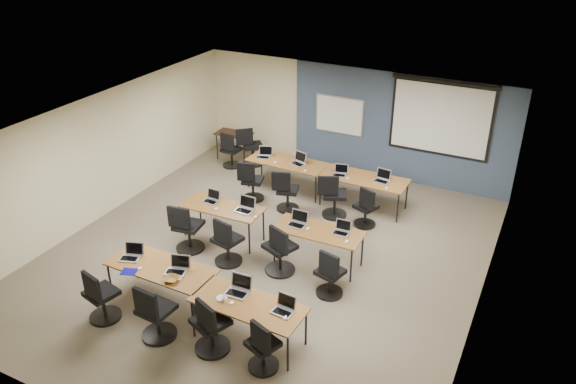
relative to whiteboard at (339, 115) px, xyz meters
The scene contains 58 objects.
floor 4.67m from the whiteboard, 86.12° to the right, with size 8.00×9.00×0.02m, color #6B6354.
ceiling 4.61m from the whiteboard, 86.12° to the right, with size 8.00×9.00×0.02m, color white.
wall_back 0.32m from the whiteboard, 13.87° to the left, with size 8.00×0.04×2.70m, color beige.
wall_front 8.93m from the whiteboard, 88.08° to the right, with size 8.00×0.04×2.70m, color beige.
wall_left 5.77m from the whiteboard, 129.90° to the right, with size 0.04×9.00×2.70m, color beige.
wall_right 6.17m from the whiteboard, 45.83° to the right, with size 0.04×9.00×2.70m, color beige.
blue_accent_panel 1.55m from the whiteboard, ahead, with size 5.50×0.04×2.70m, color #3D5977.
whiteboard is the anchor object (origin of this frame).
projector_screen 2.54m from the whiteboard, ahead, with size 2.40×0.10×1.82m.
training_table_front_left 6.56m from the whiteboard, 95.20° to the right, with size 1.89×0.79×0.73m.
training_table_front_right 6.84m from the whiteboard, 79.66° to the right, with size 1.79×0.75×0.73m.
training_table_mid_left 4.39m from the whiteboard, 100.62° to the right, with size 1.67×0.70×0.73m.
training_table_mid_right 4.49m from the whiteboard, 72.79° to the right, with size 1.69×0.71×0.73m.
training_table_back_left 1.94m from the whiteboard, 110.37° to the right, with size 1.91×0.80×0.73m.
training_table_back_right 2.28m from the whiteboard, 52.34° to the right, with size 1.94×0.81×0.73m.
laptop_0 6.64m from the whiteboard, 100.57° to the right, with size 0.33×0.28×0.25m.
mouse_0 6.80m from the whiteboard, 97.36° to the right, with size 0.06×0.09×0.03m, color white.
task_chair_0 7.51m from the whiteboard, 99.31° to the right, with size 0.53×0.53×1.01m.
laptop_1 6.50m from the whiteboard, 92.32° to the right, with size 0.34×0.29×0.26m.
mouse_1 6.69m from the whiteboard, 90.79° to the right, with size 0.06×0.09×0.03m, color white.
task_chair_1 7.36m from the whiteboard, 90.99° to the right, with size 0.56×0.56×1.04m.
laptop_2 6.60m from the whiteboard, 81.76° to the right, with size 0.36×0.31×0.27m.
mouse_2 6.90m from the whiteboard, 81.70° to the right, with size 0.06×0.10×0.04m, color white.
task_chair_2 7.27m from the whiteboard, 83.49° to the right, with size 0.59×0.56×1.04m.
laptop_3 6.86m from the whiteboard, 74.81° to the right, with size 0.32×0.27×0.24m.
mouse_3 7.03m from the whiteboard, 74.38° to the right, with size 0.06×0.10×0.04m, color white.
task_chair_3 7.42m from the whiteboard, 76.50° to the right, with size 0.49×0.47×0.96m.
laptop_4 4.35m from the whiteboard, 105.08° to the right, with size 0.31×0.26×0.24m.
mouse_4 4.53m from the whiteboard, 100.91° to the right, with size 0.07×0.10×0.04m, color white.
task_chair_4 5.21m from the whiteboard, 103.41° to the right, with size 0.57×0.57×1.05m.
laptop_5 4.23m from the whiteboard, 94.27° to the right, with size 0.36×0.30×0.27m.
mouse_5 4.38m from the whiteboard, 89.83° to the right, with size 0.06×0.10×0.04m, color white.
task_chair_5 5.13m from the whiteboard, 92.61° to the right, with size 0.54×0.54×1.02m.
laptop_6 4.34m from the whiteboard, 78.32° to the right, with size 0.34×0.29×0.26m.
mouse_6 4.47m from the whiteboard, 75.40° to the right, with size 0.06×0.10×0.04m, color white.
task_chair_6 5.01m from the whiteboard, 80.53° to the right, with size 0.60×0.57×1.05m.
laptop_7 4.50m from the whiteboard, 67.14° to the right, with size 0.30×0.26×0.23m.
mouse_7 4.82m from the whiteboard, 66.11° to the right, with size 0.06×0.10×0.04m, color white.
task_chair_7 5.51m from the whiteboard, 69.42° to the right, with size 0.49×0.49×0.97m.
laptop_8 2.19m from the whiteboard, 126.35° to the right, with size 0.33×0.28×0.25m.
mouse_8 2.16m from the whiteboard, 114.11° to the right, with size 0.06×0.10×0.04m, color white.
task_chair_8 2.97m from the whiteboard, 113.80° to the right, with size 0.51×0.51×0.99m.
laptop_9 1.81m from the whiteboard, 101.20° to the right, with size 0.35×0.29×0.26m.
mouse_9 2.09m from the whiteboard, 90.31° to the right, with size 0.06×0.10×0.04m, color white.
task_chair_9 2.83m from the whiteboard, 93.86° to the right, with size 0.53×0.51×0.99m.
laptop_10 2.06m from the whiteboard, 66.75° to the right, with size 0.30×0.26×0.23m.
mouse_10 2.27m from the whiteboard, 62.45° to the right, with size 0.06×0.10×0.04m, color white.
task_chair_10 2.76m from the whiteboard, 70.17° to the right, with size 0.59×0.55×1.03m.
laptop_11 2.48m from the whiteboard, 44.13° to the right, with size 0.33×0.28×0.25m.
mouse_11 2.85m from the whiteboard, 45.95° to the right, with size 0.06×0.09×0.03m, color white.
task_chair_11 3.19m from the whiteboard, 56.53° to the right, with size 0.50×0.47×0.95m.
blue_mousepad 6.96m from the whiteboard, 98.08° to the right, with size 0.25×0.21×0.01m, color #0A0775.
snack_bowl 6.77m from the whiteboard, 91.61° to the right, with size 0.27×0.27×0.07m, color #98571D.
snack_plate 6.84m from the whiteboard, 83.38° to the right, with size 0.17×0.17×0.01m, color white.
coffee_cup 6.91m from the whiteboard, 82.76° to the right, with size 0.06×0.06×0.06m, color silver.
utility_table 2.90m from the whiteboard, 165.41° to the right, with size 0.96×0.53×0.75m.
spare_chair_a 2.49m from the whiteboard, 159.24° to the right, with size 0.64×0.55×1.03m.
spare_chair_b 2.98m from the whiteboard, 154.78° to the right, with size 0.49×0.49×0.97m.
Camera 1 is at (4.52, -8.11, 6.19)m, focal length 35.00 mm.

